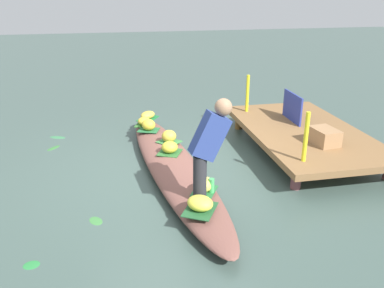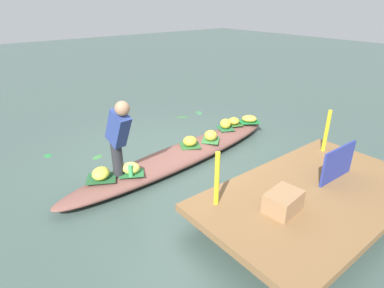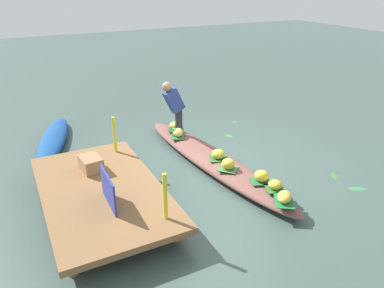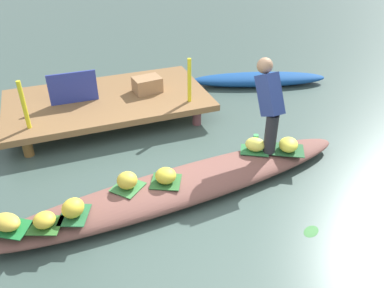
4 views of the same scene
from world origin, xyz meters
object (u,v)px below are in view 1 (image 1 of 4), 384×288
banana_bunch_5 (144,121)px  water_bottle (211,186)px  vendor_boat (173,166)px  banana_bunch_6 (170,147)px  banana_bunch_2 (148,115)px  banana_bunch_0 (200,203)px  banana_bunch_1 (148,125)px  vendor_person (209,144)px  market_banner (292,107)px  banana_bunch_3 (169,136)px  produce_crate (324,136)px  banana_bunch_4 (204,184)px

banana_bunch_5 → water_bottle: size_ratio=1.20×
vendor_boat → banana_bunch_6: size_ratio=18.81×
vendor_boat → banana_bunch_2: banana_bunch_2 is taller
banana_bunch_0 → banana_bunch_1: banana_bunch_1 is taller
banana_bunch_1 → banana_bunch_5: 0.30m
vendor_person → market_banner: (-2.22, 2.08, -0.32)m
banana_bunch_3 → produce_crate: bearing=69.1°
banana_bunch_3 → banana_bunch_4: bearing=5.6°
banana_bunch_0 → banana_bunch_2: banana_bunch_0 is taller
banana_bunch_1 → banana_bunch_2: (-0.65, 0.05, -0.03)m
vendor_boat → banana_bunch_3: size_ratio=19.63×
banana_bunch_4 → produce_crate: (-0.89, 2.08, 0.15)m
vendor_boat → banana_bunch_1: (-1.29, -0.22, 0.23)m
banana_bunch_3 → water_bottle: 1.82m
banana_bunch_1 → vendor_boat: bearing=9.6°
market_banner → water_bottle: bearing=-42.5°
vendor_boat → banana_bunch_4: size_ratio=17.77×
market_banner → produce_crate: size_ratio=1.67×
banana_bunch_1 → market_banner: (0.32, 2.53, 0.26)m
banana_bunch_2 → market_banner: size_ratio=0.43×
vendor_person → banana_bunch_5: bearing=-169.9°
banana_bunch_2 → market_banner: market_banner is taller
banana_bunch_3 → market_banner: size_ratio=0.32×
banana_bunch_0 → banana_bunch_1: (-2.81, -0.29, 0.02)m
banana_bunch_1 → banana_bunch_5: (-0.29, -0.05, -0.03)m
banana_bunch_0 → banana_bunch_5: banana_bunch_0 is taller
banana_bunch_0 → banana_bunch_3: bearing=-179.3°
vendor_person → market_banner: vendor_person is taller
banana_bunch_3 → vendor_person: bearing=5.5°
banana_bunch_6 → banana_bunch_0: bearing=2.8°
vendor_boat → banana_bunch_3: 0.70m
vendor_boat → produce_crate: produce_crate is taller
vendor_boat → market_banner: (-0.97, 2.31, 0.49)m
banana_bunch_1 → banana_bunch_6: size_ratio=1.01×
banana_bunch_6 → vendor_boat: bearing=2.6°
banana_bunch_0 → market_banner: (-2.49, 2.24, 0.28)m
banana_bunch_3 → water_bottle: size_ratio=1.26×
banana_bunch_0 → vendor_person: size_ratio=0.25×
banana_bunch_5 → market_banner: market_banner is taller
water_bottle → market_banner: (-2.12, 2.01, 0.27)m
vendor_boat → banana_bunch_0: bearing=-3.0°
vendor_person → banana_bunch_0: bearing=-30.7°
water_bottle → produce_crate: (-0.94, 2.00, 0.15)m
market_banner → banana_bunch_5: bearing=-102.4°
banana_bunch_3 → market_banner: market_banner is taller
banana_bunch_3 → banana_bunch_6: banana_bunch_3 is taller
banana_bunch_5 → vendor_person: (2.84, 0.50, 0.61)m
banana_bunch_3 → banana_bunch_5: bearing=-161.1°
vendor_boat → banana_bunch_2: (-1.95, -0.17, 0.20)m
banana_bunch_3 → banana_bunch_4: banana_bunch_3 is taller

